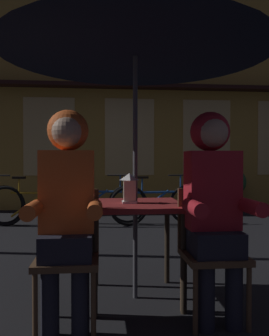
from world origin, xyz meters
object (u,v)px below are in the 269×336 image
(patio_umbrella, at_px, (135,31))
(chair_right, at_px, (210,245))
(chair_left, at_px, (68,248))
(bicycle_second, at_px, (36,205))
(bicycle_fourth, at_px, (158,204))
(bicycle_third, at_px, (97,203))
(potted_plant, at_px, (232,185))
(cafe_table, at_px, (135,216))
(lantern, at_px, (129,187))
(person_right_hooded, at_px, (213,194))
(person_left_hooded, at_px, (67,195))

(patio_umbrella, height_order, chair_right, patio_umbrella)
(chair_left, distance_m, bicycle_second, 3.59)
(chair_left, relative_size, bicycle_fourth, 0.52)
(bicycle_third, relative_size, potted_plant, 1.82)
(patio_umbrella, xyz_separation_m, chair_right, (0.48, -0.37, -1.57))
(patio_umbrella, xyz_separation_m, potted_plant, (2.54, 4.57, -1.51))
(cafe_table, height_order, potted_plant, potted_plant)
(patio_umbrella, xyz_separation_m, lantern, (-0.05, -0.01, -1.20))
(cafe_table, height_order, patio_umbrella, patio_umbrella)
(chair_right, distance_m, person_right_hooded, 0.36)
(person_left_hooded, bearing_deg, bicycle_fourth, 71.47)
(patio_umbrella, bearing_deg, lantern, -171.59)
(cafe_table, xyz_separation_m, bicycle_second, (-1.31, 3.12, -0.29))
(person_right_hooded, xyz_separation_m, potted_plant, (2.06, 5.00, -0.30))
(bicycle_third, distance_m, bicycle_fourth, 1.04)
(person_right_hooded, distance_m, potted_plant, 5.42)
(person_left_hooded, bearing_deg, bicycle_second, 103.20)
(bicycle_second, bearing_deg, person_right_hooded, -63.19)
(person_right_hooded, bearing_deg, bicycle_fourth, 86.48)
(bicycle_second, distance_m, bicycle_fourth, 2.01)
(bicycle_second, bearing_deg, patio_umbrella, -67.20)
(person_left_hooded, bearing_deg, chair_left, 90.00)
(chair_right, bearing_deg, bicycle_third, 102.37)
(lantern, xyz_separation_m, bicycle_fourth, (0.74, 3.09, -0.51))
(person_right_hooded, distance_m, bicycle_second, 4.00)
(patio_umbrella, relative_size, person_right_hooded, 1.65)
(chair_right, height_order, bicycle_third, chair_right)
(person_right_hooded, relative_size, bicycle_third, 0.84)
(bicycle_second, bearing_deg, chair_left, -76.60)
(patio_umbrella, relative_size, bicycle_second, 1.38)
(cafe_table, xyz_separation_m, patio_umbrella, (0.00, 0.00, 1.42))
(potted_plant, bearing_deg, bicycle_second, -159.30)
(lantern, xyz_separation_m, bicycle_third, (-0.28, 3.30, -0.51))
(lantern, xyz_separation_m, bicycle_second, (-1.27, 3.13, -0.51))
(chair_right, bearing_deg, person_right_hooded, -90.00)
(cafe_table, height_order, chair_left, chair_left)
(person_right_hooded, bearing_deg, chair_left, 176.61)
(lantern, relative_size, bicycle_third, 0.14)
(person_right_hooded, bearing_deg, patio_umbrella, 138.43)
(lantern, bearing_deg, person_left_hooded, -136.03)
(person_right_hooded, bearing_deg, lantern, 141.44)
(bicycle_fourth, bearing_deg, cafe_table, -102.72)
(chair_left, bearing_deg, bicycle_second, 103.40)
(person_left_hooded, xyz_separation_m, person_right_hooded, (0.96, 0.00, 0.00))
(patio_umbrella, xyz_separation_m, bicycle_second, (-1.31, 3.12, -1.71))
(cafe_table, bearing_deg, person_right_hooded, -41.57)
(patio_umbrella, bearing_deg, potted_plant, 60.96)
(bicycle_fourth, xyz_separation_m, potted_plant, (1.84, 1.49, 0.20))
(bicycle_third, bearing_deg, person_left_hooded, -92.43)
(chair_left, relative_size, chair_right, 1.00)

